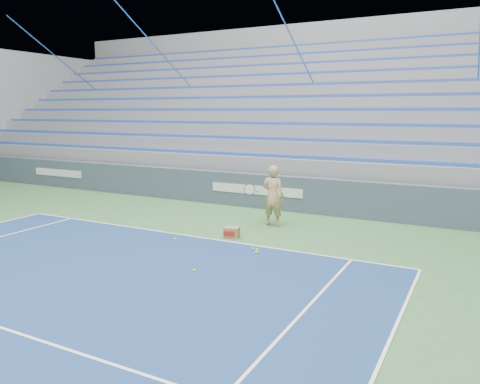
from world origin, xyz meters
The scene contains 9 objects.
sponsor_barrier centered at (0.00, 15.88, 0.55)m, with size 30.00×0.32×1.10m.
bleachers centered at (0.00, 21.60, 2.36)m, with size 31.00×9.15×7.30m.
tennis_player centered at (1.41, 13.89, 0.83)m, with size 0.92×0.83×1.66m.
ball_box centered at (1.02, 12.27, 0.14)m, with size 0.41×0.35×0.27m.
tennis_ball_0 centered at (1.58, 9.72, 0.03)m, with size 0.07×0.07×0.07m, color #D6F031.
tennis_ball_1 centered at (-0.09, 11.39, 0.03)m, with size 0.07×0.07×0.07m, color #D6F031.
tennis_ball_2 centered at (1.96, 11.56, 0.03)m, with size 0.07×0.07×0.07m, color #D6F031.
tennis_ball_3 centered at (2.14, 11.36, 0.03)m, with size 0.07×0.07×0.07m, color #D6F031.
tennis_ball_4 centered at (2.07, 11.52, 0.03)m, with size 0.07×0.07×0.07m, color #D6F031.
Camera 1 is at (6.44, 2.41, 3.12)m, focal length 35.00 mm.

